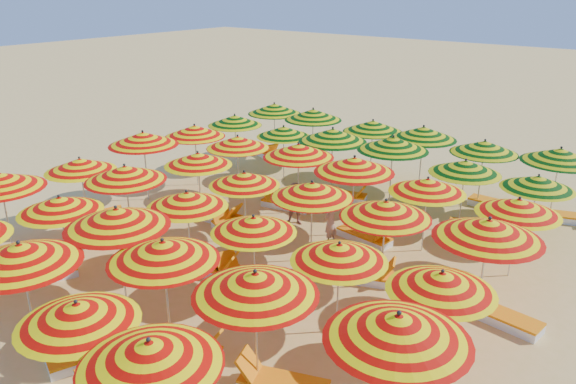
% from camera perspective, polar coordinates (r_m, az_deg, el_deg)
% --- Properties ---
extents(ground, '(120.00, 120.00, 0.00)m').
position_cam_1_polar(ground, '(16.43, -1.08, -5.72)').
color(ground, '#E8B567').
rests_on(ground, ground).
extents(umbrella_2, '(3.09, 3.09, 2.52)m').
position_cam_1_polar(umbrella_2, '(12.39, -25.55, -5.73)').
color(umbrella_2, silver).
rests_on(umbrella_2, ground).
extents(umbrella_3, '(2.70, 2.70, 2.25)m').
position_cam_1_polar(umbrella_3, '(10.43, -20.61, -11.48)').
color(umbrella_3, silver).
rests_on(umbrella_3, ground).
extents(umbrella_4, '(2.54, 2.54, 2.37)m').
position_cam_1_polar(umbrella_4, '(8.95, -13.87, -15.64)').
color(umbrella_4, silver).
rests_on(umbrella_4, ground).
extents(umbrella_6, '(3.01, 3.01, 2.51)m').
position_cam_1_polar(umbrella_6, '(17.14, -27.23, 1.02)').
color(umbrella_6, silver).
rests_on(umbrella_6, ground).
extents(umbrella_7, '(2.79, 2.79, 2.25)m').
position_cam_1_polar(umbrella_7, '(15.36, -22.17, -1.19)').
color(umbrella_7, silver).
rests_on(umbrella_7, ground).
extents(umbrella_8, '(2.77, 2.77, 2.55)m').
position_cam_1_polar(umbrella_8, '(13.35, -17.01, -2.53)').
color(umbrella_8, silver).
rests_on(umbrella_8, ground).
extents(umbrella_9, '(2.38, 2.38, 2.45)m').
position_cam_1_polar(umbrella_9, '(11.73, -12.58, -5.88)').
color(umbrella_9, silver).
rests_on(umbrella_9, ground).
extents(umbrella_10, '(2.72, 2.72, 2.48)m').
position_cam_1_polar(umbrella_10, '(10.25, -3.33, -9.31)').
color(umbrella_10, silver).
rests_on(umbrella_10, ground).
extents(umbrella_11, '(3.04, 3.04, 2.52)m').
position_cam_1_polar(umbrella_11, '(9.18, 11.11, -13.34)').
color(umbrella_11, silver).
rests_on(umbrella_11, ground).
extents(umbrella_12, '(2.55, 2.55, 2.29)m').
position_cam_1_polar(umbrella_12, '(18.35, -20.37, 2.59)').
color(umbrella_12, silver).
rests_on(umbrella_12, ground).
extents(umbrella_13, '(3.03, 3.03, 2.46)m').
position_cam_1_polar(umbrella_13, '(16.63, -16.22, 1.83)').
color(umbrella_13, silver).
rests_on(umbrella_13, ground).
extents(umbrella_14, '(2.54, 2.54, 2.26)m').
position_cam_1_polar(umbrella_14, '(14.76, -10.23, -0.77)').
color(umbrella_14, silver).
rests_on(umbrella_14, ground).
extents(umbrella_15, '(2.65, 2.65, 2.18)m').
position_cam_1_polar(umbrella_15, '(13.25, -3.52, -3.35)').
color(umbrella_15, silver).
rests_on(umbrella_15, ground).
extents(umbrella_16, '(2.64, 2.64, 2.21)m').
position_cam_1_polar(umbrella_16, '(11.90, 5.23, -6.14)').
color(umbrella_16, silver).
rests_on(umbrella_16, ground).
extents(umbrella_17, '(2.74, 2.74, 2.23)m').
position_cam_1_polar(umbrella_17, '(11.13, 15.34, -8.80)').
color(umbrella_17, silver).
rests_on(umbrella_17, ground).
extents(umbrella_18, '(2.60, 2.60, 2.53)m').
position_cam_1_polar(umbrella_18, '(19.93, -14.51, 5.27)').
color(umbrella_18, silver).
rests_on(umbrella_18, ground).
extents(umbrella_19, '(2.24, 2.24, 2.29)m').
position_cam_1_polar(umbrella_19, '(17.99, -9.13, 3.32)').
color(umbrella_19, silver).
rests_on(umbrella_19, ground).
extents(umbrella_20, '(2.69, 2.69, 2.20)m').
position_cam_1_polar(umbrella_20, '(16.25, -4.46, 1.33)').
color(umbrella_20, silver).
rests_on(umbrella_20, ground).
extents(umbrella_21, '(2.96, 2.96, 2.36)m').
position_cam_1_polar(umbrella_21, '(14.93, 2.46, 0.19)').
color(umbrella_21, silver).
rests_on(umbrella_21, ground).
extents(umbrella_22, '(2.74, 2.74, 2.39)m').
position_cam_1_polar(umbrella_22, '(13.82, 9.89, -1.75)').
color(umbrella_22, silver).
rests_on(umbrella_22, ground).
extents(umbrella_23, '(2.88, 2.88, 2.54)m').
position_cam_1_polar(umbrella_23, '(12.97, 19.69, -3.59)').
color(umbrella_23, silver).
rests_on(umbrella_23, ground).
extents(umbrella_24, '(2.85, 2.85, 2.39)m').
position_cam_1_polar(umbrella_24, '(21.11, -9.47, 6.12)').
color(umbrella_24, silver).
rests_on(umbrella_24, ground).
extents(umbrella_25, '(2.23, 2.23, 2.33)m').
position_cam_1_polar(umbrella_25, '(19.60, -5.13, 5.06)').
color(umbrella_25, silver).
rests_on(umbrella_25, ground).
extents(umbrella_26, '(2.60, 2.60, 2.45)m').
position_cam_1_polar(umbrella_26, '(18.16, 1.07, 4.23)').
color(umbrella_26, silver).
rests_on(umbrella_26, ground).
extents(umbrella_27, '(2.88, 2.88, 2.54)m').
position_cam_1_polar(umbrella_27, '(16.61, 6.76, 2.76)').
color(umbrella_27, silver).
rests_on(umbrella_27, ground).
extents(umbrella_28, '(2.14, 2.14, 2.26)m').
position_cam_1_polar(umbrella_28, '(15.98, 13.99, 0.63)').
color(umbrella_28, silver).
rests_on(umbrella_28, ground).
extents(umbrella_29, '(2.78, 2.78, 2.24)m').
position_cam_1_polar(umbrella_29, '(15.28, 22.39, -1.37)').
color(umbrella_29, silver).
rests_on(umbrella_29, ground).
extents(umbrella_30, '(2.77, 2.77, 2.32)m').
position_cam_1_polar(umbrella_30, '(22.86, -5.42, 7.26)').
color(umbrella_30, silver).
rests_on(umbrella_30, ground).
extents(umbrella_31, '(2.11, 2.11, 2.19)m').
position_cam_1_polar(umbrella_31, '(21.43, -0.45, 6.16)').
color(umbrella_31, silver).
rests_on(umbrella_31, ground).
extents(umbrella_32, '(2.81, 2.81, 2.55)m').
position_cam_1_polar(umbrella_32, '(19.74, 4.56, 5.77)').
color(umbrella_32, silver).
rests_on(umbrella_32, ground).
extents(umbrella_33, '(2.97, 2.97, 2.53)m').
position_cam_1_polar(umbrella_33, '(19.02, 10.62, 4.83)').
color(umbrella_33, silver).
rests_on(umbrella_33, ground).
extents(umbrella_34, '(2.87, 2.87, 2.30)m').
position_cam_1_polar(umbrella_34, '(17.80, 17.56, 2.43)').
color(umbrella_34, silver).
rests_on(umbrella_34, ground).
extents(umbrella_35, '(2.57, 2.57, 2.18)m').
position_cam_1_polar(umbrella_35, '(17.47, 24.04, 0.89)').
color(umbrella_35, silver).
rests_on(umbrella_35, ground).
extents(umbrella_36, '(3.02, 3.02, 2.43)m').
position_cam_1_polar(umbrella_36, '(24.43, -1.40, 8.46)').
color(umbrella_36, silver).
rests_on(umbrella_36, ground).
extents(umbrella_37, '(2.58, 2.58, 2.48)m').
position_cam_1_polar(umbrella_37, '(23.11, 2.57, 7.86)').
color(umbrella_37, silver).
rests_on(umbrella_37, ground).
extents(umbrella_38, '(2.97, 2.97, 2.41)m').
position_cam_1_polar(umbrella_38, '(21.70, 8.61, 6.62)').
color(umbrella_38, silver).
rests_on(umbrella_38, ground).
extents(umbrella_39, '(2.77, 2.77, 2.52)m').
position_cam_1_polar(umbrella_39, '(20.65, 13.58, 5.85)').
color(umbrella_39, silver).
rests_on(umbrella_39, ground).
extents(umbrella_40, '(2.88, 2.88, 2.38)m').
position_cam_1_polar(umbrella_40, '(19.89, 19.32, 4.32)').
color(umbrella_40, silver).
rests_on(umbrella_40, ground).
extents(umbrella_41, '(2.84, 2.84, 2.49)m').
position_cam_1_polar(umbrella_41, '(19.49, 25.92, 3.37)').
color(umbrella_41, silver).
rests_on(umbrella_41, ground).
extents(lounger_0, '(1.83, 1.15, 0.69)m').
position_cam_1_polar(lounger_0, '(13.04, -22.43, -14.36)').
color(lounger_0, white).
rests_on(lounger_0, ground).
extents(lounger_3, '(1.82, 1.18, 0.69)m').
position_cam_1_polar(lounger_3, '(16.52, -22.03, -6.61)').
color(lounger_3, white).
rests_on(lounger_3, ground).
extents(lounger_4, '(1.82, 0.99, 0.69)m').
position_cam_1_polar(lounger_4, '(12.26, -10.61, -15.39)').
color(lounger_4, white).
rests_on(lounger_4, ground).
extents(lounger_5, '(1.83, 1.14, 0.69)m').
position_cam_1_polar(lounger_5, '(11.21, -0.69, -18.95)').
color(lounger_5, white).
rests_on(lounger_5, ground).
extents(lounger_7, '(1.82, 0.99, 0.69)m').
position_cam_1_polar(lounger_7, '(17.88, -16.37, -3.79)').
color(lounger_7, white).
rests_on(lounger_7, ground).
extents(lounger_8, '(1.82, 1.18, 0.69)m').
position_cam_1_polar(lounger_8, '(15.15, -8.15, -7.72)').
color(lounger_8, white).
rests_on(lounger_8, ground).
extents(lounger_9, '(1.83, 1.06, 0.69)m').
position_cam_1_polar(lounger_9, '(14.46, -4.94, -9.04)').
color(lounger_9, white).
rests_on(lounger_9, ground).
extents(lounger_10, '(1.80, 0.82, 0.69)m').
position_cam_1_polar(lounger_10, '(18.32, -7.17, -2.47)').
color(lounger_10, white).
rests_on(lounger_10, ground).
extents(lounger_11, '(1.83, 1.15, 0.69)m').
position_cam_1_polar(lounger_11, '(17.27, -5.86, -3.90)').
color(lounger_11, white).
rests_on(lounger_11, ground).
extents(lounger_12, '(1.82, 1.20, 0.69)m').
position_cam_1_polar(lounger_12, '(14.79, 7.50, -8.42)').
color(lounger_12, white).
rests_on(lounger_12, ground).
extents(lounger_13, '(1.79, 0.79, 0.69)m').
position_cam_1_polar(lounger_13, '(13.92, 20.82, -11.74)').
color(lounger_13, white).
rests_on(lounger_13, ground).
extents(lounger_14, '(1.81, 0.90, 0.69)m').
position_cam_1_polar(lounger_14, '(19.21, -0.29, -1.17)').
color(lounger_14, white).
rests_on(lounger_14, ground).
extents(lounger_15, '(1.80, 0.81, 0.69)m').
position_cam_1_polar(lounger_15, '(16.94, 7.87, -4.50)').
color(lounger_15, white).
rests_on(lounger_15, ground).
extents(lounger_16, '(1.83, 1.06, 0.69)m').
position_cam_1_polar(lounger_16, '(19.99, 5.64, -0.39)').
color(lounger_16, white).
rests_on(lounger_16, ground).
extents(lounger_17, '(1.83, 1.11, 0.69)m').
position_cam_1_polar(lounger_17, '(18.39, 18.82, -3.38)').
color(lounger_17, white).
rests_on(lounger_17, ground).
extents(lounger_18, '(1.83, 1.14, 0.69)m').
position_cam_1_polar(lounger_18, '(25.12, -2.48, 4.11)').
color(lounger_18, white).
rests_on(lounger_18, ground).
extents(lounger_19, '(1.74, 0.60, 0.69)m').
position_cam_1_polar(lounger_19, '(20.43, 20.37, -1.17)').
color(lounger_19, white).
rests_on(lounger_19, ground).
extents(lounger_20, '(1.83, 1.09, 0.69)m').
position_cam_1_polar(lounger_20, '(20.25, 26.80, -2.34)').
color(lounger_20, white).
rests_on(lounger_20, ground).
extents(beachgoer_a, '(0.34, 0.51, 1.38)m').
position_cam_1_polar(beachgoer_a, '(16.46, 4.33, -3.06)').
color(beachgoer_a, tan).
rests_on(beachgoer_a, ground).
extents(beachgoer_b, '(0.84, 0.78, 1.38)m').
position_cam_1_polar(beachgoer_b, '(17.74, 0.80, -1.21)').
color(beachgoer_b, tan).
rests_on(beachgoer_b, ground).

